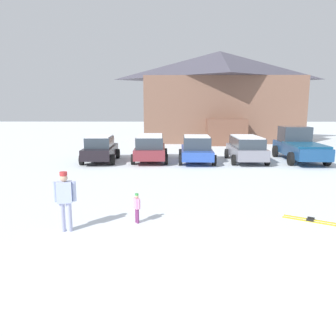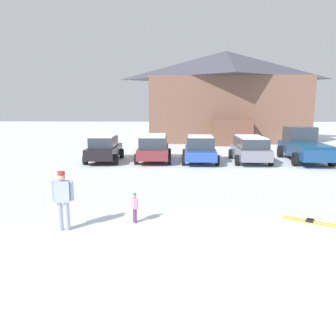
{
  "view_description": "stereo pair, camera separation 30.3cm",
  "coord_description": "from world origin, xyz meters",
  "px_view_note": "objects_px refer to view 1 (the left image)",
  "views": [
    {
      "loc": [
        -1.07,
        -5.26,
        3.33
      ],
      "look_at": [
        -1.23,
        6.67,
        1.16
      ],
      "focal_mm": 35.0,
      "sensor_mm": 36.0,
      "label": 1
    },
    {
      "loc": [
        -0.76,
        -5.26,
        3.33
      ],
      "look_at": [
        -1.23,
        6.67,
        1.16
      ],
      "focal_mm": 35.0,
      "sensor_mm": 36.0,
      "label": 2
    }
  ],
  "objects_px": {
    "pair_of_skis": "(312,220)",
    "parked_blue_hatchback": "(196,149)",
    "ski_lodge": "(219,96)",
    "parked_grey_wagon": "(246,148)",
    "parked_black_sedan": "(100,149)",
    "skier_adult_in_blue_parka": "(65,198)",
    "skier_child_in_pink_snowsuit": "(137,206)",
    "pickup_truck": "(298,145)",
    "parked_maroon_van": "(150,147)"
  },
  "relations": [
    {
      "from": "parked_black_sedan",
      "to": "skier_adult_in_blue_parka",
      "type": "bearing_deg",
      "value": -82.16
    },
    {
      "from": "parked_maroon_van",
      "to": "parked_grey_wagon",
      "type": "distance_m",
      "value": 6.09
    },
    {
      "from": "skier_child_in_pink_snowsuit",
      "to": "parked_blue_hatchback",
      "type": "bearing_deg",
      "value": 77.3
    },
    {
      "from": "parked_blue_hatchback",
      "to": "pickup_truck",
      "type": "distance_m",
      "value": 6.7
    },
    {
      "from": "skier_child_in_pink_snowsuit",
      "to": "pair_of_skis",
      "type": "bearing_deg",
      "value": 2.46
    },
    {
      "from": "parked_maroon_van",
      "to": "parked_grey_wagon",
      "type": "height_order",
      "value": "parked_maroon_van"
    },
    {
      "from": "parked_blue_hatchback",
      "to": "pickup_truck",
      "type": "xyz_separation_m",
      "value": [
        6.66,
        0.74,
        0.16
      ]
    },
    {
      "from": "parked_black_sedan",
      "to": "pair_of_skis",
      "type": "xyz_separation_m",
      "value": [
        8.77,
        -11.09,
        -0.81
      ]
    },
    {
      "from": "skier_child_in_pink_snowsuit",
      "to": "pair_of_skis",
      "type": "height_order",
      "value": "skier_child_in_pink_snowsuit"
    },
    {
      "from": "pickup_truck",
      "to": "skier_child_in_pink_snowsuit",
      "type": "xyz_separation_m",
      "value": [
        -9.2,
        -12.02,
        -0.49
      ]
    },
    {
      "from": "skier_adult_in_blue_parka",
      "to": "pair_of_skis",
      "type": "xyz_separation_m",
      "value": [
        7.12,
        0.93,
        -0.92
      ]
    },
    {
      "from": "parked_maroon_van",
      "to": "pickup_truck",
      "type": "height_order",
      "value": "pickup_truck"
    },
    {
      "from": "parked_grey_wagon",
      "to": "ski_lodge",
      "type": "bearing_deg",
      "value": 88.94
    },
    {
      "from": "parked_maroon_van",
      "to": "parked_black_sedan",
      "type": "bearing_deg",
      "value": -173.99
    },
    {
      "from": "parked_black_sedan",
      "to": "skier_child_in_pink_snowsuit",
      "type": "bearing_deg",
      "value": -72.66
    },
    {
      "from": "pickup_truck",
      "to": "skier_child_in_pink_snowsuit",
      "type": "distance_m",
      "value": 15.15
    },
    {
      "from": "parked_black_sedan",
      "to": "skier_adult_in_blue_parka",
      "type": "relative_size",
      "value": 2.64
    },
    {
      "from": "parked_blue_hatchback",
      "to": "skier_adult_in_blue_parka",
      "type": "relative_size",
      "value": 2.74
    },
    {
      "from": "parked_blue_hatchback",
      "to": "skier_adult_in_blue_parka",
      "type": "xyz_separation_m",
      "value": [
        -4.42,
        -11.98,
        0.1
      ]
    },
    {
      "from": "parked_maroon_van",
      "to": "parked_blue_hatchback",
      "type": "relative_size",
      "value": 1.03
    },
    {
      "from": "parked_maroon_van",
      "to": "skier_adult_in_blue_parka",
      "type": "distance_m",
      "value": 12.43
    },
    {
      "from": "parked_blue_hatchback",
      "to": "pickup_truck",
      "type": "relative_size",
      "value": 0.76
    },
    {
      "from": "ski_lodge",
      "to": "pickup_truck",
      "type": "bearing_deg",
      "value": -77.53
    },
    {
      "from": "ski_lodge",
      "to": "parked_grey_wagon",
      "type": "xyz_separation_m",
      "value": [
        -0.28,
        -15.21,
        -3.81
      ]
    },
    {
      "from": "skier_adult_in_blue_parka",
      "to": "skier_child_in_pink_snowsuit",
      "type": "bearing_deg",
      "value": 20.47
    },
    {
      "from": "parked_blue_hatchback",
      "to": "parked_grey_wagon",
      "type": "bearing_deg",
      "value": 2.24
    },
    {
      "from": "parked_grey_wagon",
      "to": "parked_blue_hatchback",
      "type": "bearing_deg",
      "value": -177.76
    },
    {
      "from": "ski_lodge",
      "to": "pair_of_skis",
      "type": "relative_size",
      "value": 9.95
    },
    {
      "from": "ski_lodge",
      "to": "parked_blue_hatchback",
      "type": "bearing_deg",
      "value": -102.62
    },
    {
      "from": "parked_blue_hatchback",
      "to": "skier_adult_in_blue_parka",
      "type": "height_order",
      "value": "parked_blue_hatchback"
    },
    {
      "from": "skier_child_in_pink_snowsuit",
      "to": "ski_lodge",
      "type": "bearing_deg",
      "value": 77.35
    },
    {
      "from": "parked_black_sedan",
      "to": "ski_lodge",
      "type": "bearing_deg",
      "value": 58.15
    },
    {
      "from": "ski_lodge",
      "to": "skier_adult_in_blue_parka",
      "type": "distance_m",
      "value": 28.67
    },
    {
      "from": "parked_black_sedan",
      "to": "skier_child_in_pink_snowsuit",
      "type": "xyz_separation_m",
      "value": [
        3.53,
        -11.31,
        -0.33
      ]
    },
    {
      "from": "parked_grey_wagon",
      "to": "parked_maroon_van",
      "type": "bearing_deg",
      "value": 177.77
    },
    {
      "from": "parked_black_sedan",
      "to": "skier_child_in_pink_snowsuit",
      "type": "relative_size",
      "value": 4.94
    },
    {
      "from": "parked_grey_wagon",
      "to": "pair_of_skis",
      "type": "bearing_deg",
      "value": -92.33
    },
    {
      "from": "ski_lodge",
      "to": "parked_blue_hatchback",
      "type": "distance_m",
      "value": 16.18
    },
    {
      "from": "pair_of_skis",
      "to": "parked_blue_hatchback",
      "type": "bearing_deg",
      "value": 103.7
    },
    {
      "from": "ski_lodge",
      "to": "skier_adult_in_blue_parka",
      "type": "xyz_separation_m",
      "value": [
        -7.85,
        -27.32,
        -3.75
      ]
    },
    {
      "from": "parked_black_sedan",
      "to": "pickup_truck",
      "type": "bearing_deg",
      "value": 3.19
    },
    {
      "from": "skier_child_in_pink_snowsuit",
      "to": "skier_adult_in_blue_parka",
      "type": "bearing_deg",
      "value": -159.53
    },
    {
      "from": "skier_child_in_pink_snowsuit",
      "to": "skier_adult_in_blue_parka",
      "type": "distance_m",
      "value": 2.05
    },
    {
      "from": "parked_maroon_van",
      "to": "parked_grey_wagon",
      "type": "relative_size",
      "value": 1.04
    },
    {
      "from": "parked_grey_wagon",
      "to": "skier_child_in_pink_snowsuit",
      "type": "relative_size",
      "value": 5.08
    },
    {
      "from": "parked_black_sedan",
      "to": "skier_adult_in_blue_parka",
      "type": "height_order",
      "value": "skier_adult_in_blue_parka"
    },
    {
      "from": "parked_maroon_van",
      "to": "skier_adult_in_blue_parka",
      "type": "height_order",
      "value": "parked_maroon_van"
    },
    {
      "from": "parked_grey_wagon",
      "to": "skier_child_in_pink_snowsuit",
      "type": "height_order",
      "value": "parked_grey_wagon"
    },
    {
      "from": "skier_child_in_pink_snowsuit",
      "to": "parked_black_sedan",
      "type": "bearing_deg",
      "value": 107.34
    },
    {
      "from": "parked_grey_wagon",
      "to": "skier_adult_in_blue_parka",
      "type": "height_order",
      "value": "skier_adult_in_blue_parka"
    }
  ]
}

